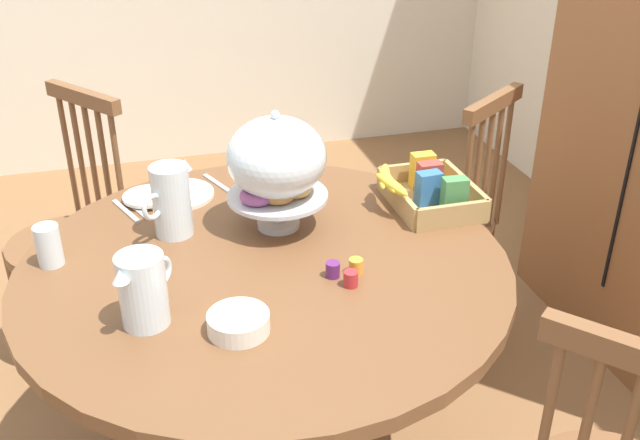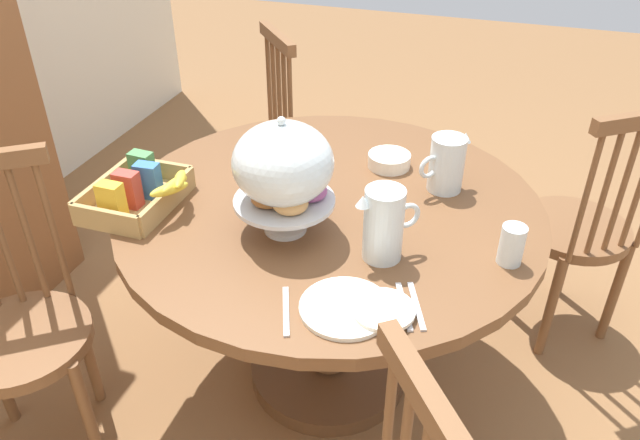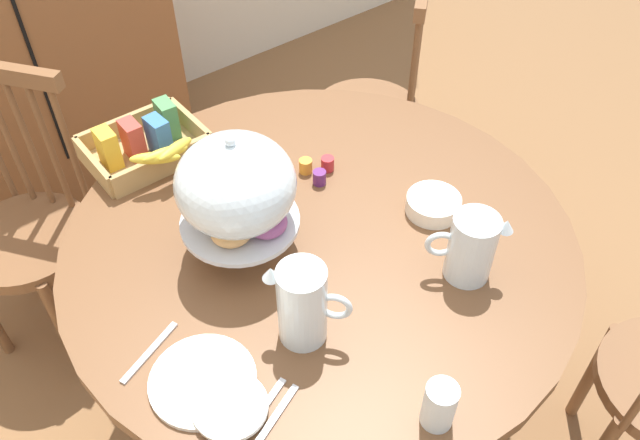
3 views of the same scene
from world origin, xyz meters
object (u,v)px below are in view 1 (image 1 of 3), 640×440
Objects in this scene: dining_table at (267,323)px; windsor_chair_by_cabinet at (445,226)px; pastry_stand_with_dome at (276,163)px; china_plate_small at (148,196)px; windsor_chair_facing_door at (72,243)px; drinking_glass at (49,245)px; cereal_basket at (427,190)px; cereal_bowl at (238,323)px; orange_juice_pitcher at (143,293)px; milk_pitcher at (172,204)px; china_plate_large at (178,195)px.

dining_table is 0.94m from windsor_chair_by_cabinet.
china_plate_small is (-0.26, -0.34, -0.18)m from pastry_stand_with_dome.
windsor_chair_facing_door is 0.98m from pastry_stand_with_dome.
china_plate_small is 0.40m from drinking_glass.
cereal_basket is 2.87× the size of drinking_glass.
china_plate_small is (0.10, -1.04, 0.30)m from windsor_chair_by_cabinet.
dining_table is 1.31× the size of windsor_chair_by_cabinet.
drinking_glass is (0.06, -1.06, 0.01)m from cereal_basket.
cereal_basket is at bearing -35.06° from windsor_chair_by_cabinet.
drinking_glass is at bearing -134.86° from cereal_bowl.
windsor_chair_by_cabinet is at bearing 144.94° from cereal_basket.
china_plate_small is at bearing 175.98° from orange_juice_pitcher.
windsor_chair_facing_door is 0.75m from milk_pitcher.
windsor_chair_by_cabinet reaches higher than china_plate_small.
milk_pitcher is 0.92× the size of china_plate_large.
milk_pitcher is 0.25m from china_plate_large.
china_plate_small is at bearing -107.08° from cereal_basket.
cereal_bowl reaches higher than china_plate_small.
orange_juice_pitcher is at bearing -58.63° from dining_table.
orange_juice_pitcher is (0.96, 0.23, 0.37)m from windsor_chair_facing_door.
milk_pitcher is 1.84× the size of drinking_glass.
cereal_basket is at bearing 93.01° from drinking_glass.
china_plate_large is (0.09, -0.95, 0.29)m from windsor_chair_by_cabinet.
orange_juice_pitcher is 0.87× the size of milk_pitcher.
windsor_chair_by_cabinet reaches higher than drinking_glass.
pastry_stand_with_dome is 2.46× the size of cereal_bowl.
pastry_stand_with_dome reaches higher than cereal_bowl.
china_plate_small is at bearing -168.08° from cereal_bowl.
windsor_chair_facing_door is (-0.24, -1.31, 0.00)m from windsor_chair_by_cabinet.
milk_pitcher reaches higher than orange_juice_pitcher.
windsor_chair_facing_door is at bearing -157.93° from cereal_bowl.
pastry_stand_with_dome is at bearing 93.97° from drinking_glass.
pastry_stand_with_dome is at bearing 156.42° from dining_table.
dining_table is 1.31× the size of windsor_chair_facing_door.
orange_juice_pitcher is 0.41m from milk_pitcher.
orange_juice_pitcher is (0.37, -0.39, -0.12)m from pastry_stand_with_dome.
orange_juice_pitcher is 0.65m from china_plate_large.
pastry_stand_with_dome is 0.48m from cereal_basket.
dining_table is at bearing 35.09° from windsor_chair_facing_door.
windsor_chair_by_cabinet is 1.24m from cereal_bowl.
windsor_chair_by_cabinet reaches higher than china_plate_large.
dining_table is 0.52m from china_plate_large.
milk_pitcher is 1.44× the size of cereal_bowl.
cereal_basket reaches higher than china_plate_large.
drinking_glass is at bearing -73.00° from windsor_chair_by_cabinet.
windsor_chair_facing_door reaches higher than china_plate_large.
pastry_stand_with_dome reaches higher than orange_juice_pitcher.
drinking_glass is at bearing -76.27° from milk_pitcher.
pastry_stand_with_dome reaches higher than china_plate_small.
pastry_stand_with_dome reaches higher than cereal_basket.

